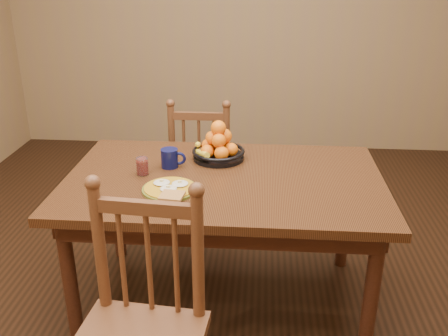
# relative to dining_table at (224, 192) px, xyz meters

# --- Properties ---
(room) EXTENTS (4.52, 5.02, 2.72)m
(room) POSITION_rel_dining_table_xyz_m (0.00, 0.00, 0.68)
(room) COLOR black
(room) RESTS_ON ground
(dining_table) EXTENTS (1.60, 1.00, 0.75)m
(dining_table) POSITION_rel_dining_table_xyz_m (0.00, 0.00, 0.00)
(dining_table) COLOR black
(dining_table) RESTS_ON ground
(chair_far) EXTENTS (0.43, 0.41, 0.94)m
(chair_far) POSITION_rel_dining_table_xyz_m (-0.21, 0.81, -0.21)
(chair_far) COLOR #502918
(chair_far) RESTS_ON ground
(chair_near) EXTENTS (0.50, 0.48, 1.03)m
(chair_near) POSITION_rel_dining_table_xyz_m (-0.24, -0.88, -0.16)
(chair_near) COLOR #502918
(chair_near) RESTS_ON ground
(breakfast_plate) EXTENTS (0.26, 0.29, 0.04)m
(breakfast_plate) POSITION_rel_dining_table_xyz_m (-0.24, -0.18, 0.10)
(breakfast_plate) COLOR #59601E
(breakfast_plate) RESTS_ON dining_table
(fork) EXTENTS (0.07, 0.18, 0.00)m
(fork) POSITION_rel_dining_table_xyz_m (-0.22, -0.10, 0.09)
(fork) COLOR silver
(fork) RESTS_ON dining_table
(spoon) EXTENTS (0.05, 0.16, 0.01)m
(spoon) POSITION_rel_dining_table_xyz_m (-0.28, -0.23, 0.09)
(spoon) COLOR silver
(spoon) RESTS_ON dining_table
(coffee_mug) EXTENTS (0.13, 0.09, 0.10)m
(coffee_mug) POSITION_rel_dining_table_xyz_m (-0.29, 0.11, 0.14)
(coffee_mug) COLOR #090D35
(coffee_mug) RESTS_ON dining_table
(juice_glass) EXTENTS (0.06, 0.06, 0.09)m
(juice_glass) POSITION_rel_dining_table_xyz_m (-0.42, 0.00, 0.13)
(juice_glass) COLOR silver
(juice_glass) RESTS_ON dining_table
(fruit_bowl) EXTENTS (0.29, 0.29, 0.22)m
(fruit_bowl) POSITION_rel_dining_table_xyz_m (-0.05, 0.24, 0.15)
(fruit_bowl) COLOR black
(fruit_bowl) RESTS_ON dining_table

